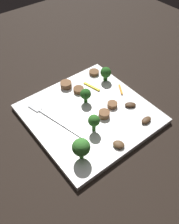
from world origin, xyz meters
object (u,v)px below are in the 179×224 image
object	(u,v)px
sausage_slice_0	(112,105)
sausage_slice_1	(66,85)
broccoli_floret_0	(86,94)
pepper_strip_1	(92,87)
sausage_slice_4	(79,90)
broccoli_floret_1	(106,73)
mushroom_1	(119,145)
sausage_slice_2	(94,73)
mushroom_0	(130,105)
sausage_slice_3	(104,114)
broccoli_floret_3	(94,121)
mushroom_2	(146,120)
pepper_strip_0	(121,90)
broccoli_floret_2	(81,147)
plate	(90,114)
fork	(51,118)

from	to	relation	value
sausage_slice_0	sausage_slice_1	distance (m)	0.15
broccoli_floret_0	pepper_strip_1	world-z (taller)	broccoli_floret_0
sausage_slice_4	pepper_strip_1	xyz separation A→B (m)	(-0.01, -0.04, -0.00)
broccoli_floret_0	sausage_slice_0	bearing A→B (deg)	-142.11
broccoli_floret_1	mushroom_1	distance (m)	0.24
sausage_slice_2	mushroom_0	size ratio (longest dim) A/B	1.01
sausage_slice_3	sausage_slice_4	size ratio (longest dim) A/B	0.96
sausage_slice_1	broccoli_floret_3	bearing A→B (deg)	167.78
mushroom_0	mushroom_1	xyz separation A→B (m)	(-0.07, 0.11, 0.00)
mushroom_2	pepper_strip_0	xyz separation A→B (m)	(0.12, -0.03, -0.00)
broccoli_floret_3	sausage_slice_2	world-z (taller)	broccoli_floret_3
sausage_slice_3	mushroom_0	distance (m)	0.08
sausage_slice_1	mushroom_2	size ratio (longest dim) A/B	1.09
broccoli_floret_2	sausage_slice_3	bearing A→B (deg)	-62.37
broccoli_floret_0	mushroom_2	bearing A→B (deg)	-153.14
sausage_slice_4	sausage_slice_3	bearing A→B (deg)	177.53
sausage_slice_0	mushroom_2	world-z (taller)	sausage_slice_0
broccoli_floret_1	sausage_slice_4	xyz separation A→B (m)	(0.01, 0.09, -0.02)
broccoli_floret_3	mushroom_0	bearing A→B (deg)	-88.62
plate	broccoli_floret_3	world-z (taller)	broccoli_floret_3
sausage_slice_0	sausage_slice_4	distance (m)	0.11
sausage_slice_1	sausage_slice_4	world-z (taller)	sausage_slice_1
broccoli_floret_0	sausage_slice_0	size ratio (longest dim) A/B	1.63
sausage_slice_0	sausage_slice_2	distance (m)	0.14
sausage_slice_2	pepper_strip_0	world-z (taller)	sausage_slice_2
fork	mushroom_2	world-z (taller)	mushroom_2
sausage_slice_0	sausage_slice_3	world-z (taller)	sausage_slice_3
plate	pepper_strip_0	bearing A→B (deg)	-84.26
broccoli_floret_0	broccoli_floret_1	size ratio (longest dim) A/B	0.97
sausage_slice_1	pepper_strip_1	xyz separation A→B (m)	(-0.05, -0.06, -0.01)
pepper_strip_0	pepper_strip_1	bearing A→B (deg)	42.67
sausage_slice_1	broccoli_floret_2	bearing A→B (deg)	153.62
broccoli_floret_3	pepper_strip_1	size ratio (longest dim) A/B	0.88
broccoli_floret_0	broccoli_floret_3	world-z (taller)	broccoli_floret_3
broccoli_floret_0	broccoli_floret_2	distance (m)	0.17
sausage_slice_3	mushroom_0	world-z (taller)	sausage_slice_3
broccoli_floret_3	sausage_slice_3	world-z (taller)	broccoli_floret_3
broccoli_floret_1	sausage_slice_4	world-z (taller)	broccoli_floret_1
broccoli_floret_0	pepper_strip_0	distance (m)	0.11
pepper_strip_1	mushroom_0	bearing A→B (deg)	-165.05
mushroom_0	sausage_slice_0	bearing A→B (deg)	52.57
sausage_slice_2	pepper_strip_1	distance (m)	0.06
broccoli_floret_1	broccoli_floret_2	xyz separation A→B (m)	(-0.17, 0.21, 0.01)
fork	pepper_strip_0	xyz separation A→B (m)	(-0.03, -0.21, 0.00)
sausage_slice_0	broccoli_floret_0	bearing A→B (deg)	37.89
mushroom_0	pepper_strip_1	xyz separation A→B (m)	(0.12, 0.03, -0.00)
fork	broccoli_floret_0	size ratio (longest dim) A/B	4.18
pepper_strip_1	mushroom_1	bearing A→B (deg)	158.24
plate	sausage_slice_3	xyz separation A→B (m)	(-0.03, -0.02, 0.01)
fork	plate	bearing A→B (deg)	-130.26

